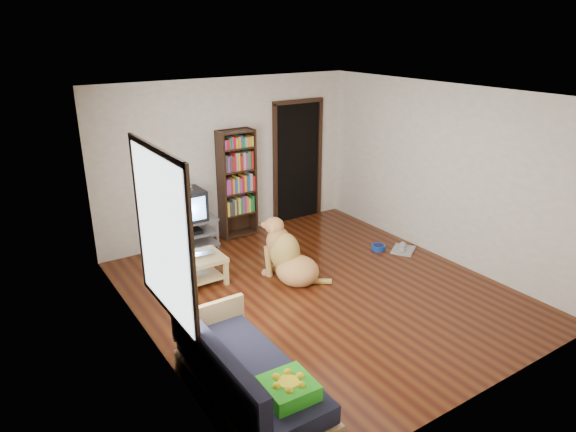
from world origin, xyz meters
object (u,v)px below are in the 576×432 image
green_cushion (288,388)px  coffee_table (203,264)px  dog_bowl (378,247)px  crt_tv (185,205)px  bookshelf (237,178)px  tv_stand (188,234)px  sofa (245,381)px  dog (289,258)px  grey_rag (403,250)px  laptop (203,256)px

green_cushion → coffee_table: 3.08m
dog_bowl → crt_tv: 3.11m
green_cushion → bookshelf: size_ratio=0.23×
tv_stand → coffee_table: size_ratio=1.64×
crt_tv → bookshelf: 0.99m
sofa → dog: dog is taller
dog_bowl → bookshelf: size_ratio=0.12×
dog → green_cushion: bearing=-123.4°
dog_bowl → bookshelf: 2.55m
bookshelf → dog: (-0.19, -1.82, -0.67)m
grey_rag → dog: size_ratio=0.40×
laptop → grey_rag: size_ratio=0.87×
laptop → crt_tv: bearing=86.5°
tv_stand → grey_rag: bearing=-34.4°
grey_rag → coffee_table: (-3.08, 0.77, 0.27)m
crt_tv → sofa: crt_tv is taller
crt_tv → coffee_table: 1.30m
sofa → coffee_table: sofa is taller
laptop → coffee_table: (0.00, 0.03, -0.13)m
grey_rag → coffee_table: 3.19m
dog_bowl → sofa: 4.00m
tv_stand → dog: dog is taller
coffee_table → sofa: bearing=-105.8°
laptop → grey_rag: laptop is taller
laptop → coffee_table: size_ratio=0.63×
green_cushion → dog: (1.61, 2.45, -0.16)m
green_cushion → tv_stand: bearing=80.8°
crt_tv → tv_stand: bearing=-90.0°
laptop → bookshelf: size_ratio=0.19×
green_cushion → bookshelf: bearing=69.5°
grey_rag → bookshelf: bookshelf is taller
laptop → bookshelf: (1.22, 1.28, 0.59)m
sofa → crt_tv: bearing=75.1°
laptop → tv_stand: bearing=86.2°
green_cushion → sofa: size_ratio=0.23×
tv_stand → sofa: bearing=-105.0°
crt_tv → coffee_table: (-0.27, -1.18, -0.46)m
crt_tv → dog: crt_tv is taller
coffee_table → grey_rag: bearing=-14.0°
laptop → sofa: (-0.70, -2.44, -0.15)m
bookshelf → coffee_table: size_ratio=3.27×
green_cushion → dog: size_ratio=0.41×
bookshelf → dog_bowl: bearing=-48.6°
dog → coffee_table: bearing=151.2°
sofa → dog: bearing=47.6°
dog_bowl → grey_rag: bearing=-39.8°
dog_bowl → coffee_table: 2.84m
tv_stand → dog: (0.76, -1.73, 0.06)m
grey_rag → sofa: size_ratio=0.22×
green_cushion → bookshelf: 4.66m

